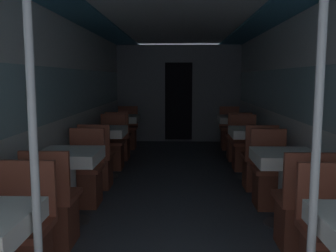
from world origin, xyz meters
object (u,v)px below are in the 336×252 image
Objects in this scene: chair_right_near_3 at (238,145)px; chair_right_far_3 at (230,136)px; chair_right_near_1 at (301,217)px; dining_table_left_2 at (105,136)px; chair_left_near_3 at (119,144)px; support_pole_right_0 at (316,149)px; chair_right_near_2 at (258,168)px; dining_table_right_1 at (285,164)px; chair_right_far_2 at (244,152)px; dining_table_right_3 at (234,123)px; chair_left_near_2 at (97,167)px; chair_left_far_0 at (21,249)px; chair_left_far_3 at (127,135)px; dining_table_left_1 at (70,163)px; chair_left_near_1 at (53,214)px; support_pole_left_0 at (34,147)px; chair_left_far_2 at (112,151)px; dining_table_right_2 at (251,137)px; chair_left_far_1 at (85,181)px; chair_right_far_1 at (270,182)px; dining_table_left_3 at (123,122)px.

chair_right_near_3 is 1.10m from chair_right_far_3.
dining_table_left_2 is at bearing 133.05° from chair_right_near_1.
chair_left_near_3 is 0.40× the size of support_pole_right_0.
dining_table_right_1 is at bearing -90.00° from chair_right_near_2.
dining_table_right_3 is at bearing -90.00° from chair_right_far_2.
dining_table_right_1 is at bearing 90.00° from chair_right_near_1.
chair_left_near_2 and chair_right_far_2 have the same top height.
chair_left_far_0 is at bearing -117.11° from chair_right_near_3.
dining_table_left_2 is 0.85× the size of chair_left_near_3.
chair_left_far_3 is at bearing 90.00° from chair_left_near_2.
chair_right_near_1 is (2.19, -3.60, 0.00)m from chair_left_near_3.
chair_left_far_3 is at bearing 115.03° from chair_right_near_1.
chair_left_near_3 is (0.00, 3.04, -0.35)m from dining_table_left_1.
dining_table_right_1 is at bearing 14.13° from chair_left_near_1.
chair_left_near_1 is at bearing -117.89° from dining_table_right_3.
support_pole_left_0 is at bearing -110.86° from chair_right_near_3.
chair_left_far_2 is 1.00× the size of chair_right_near_3.
chair_right_near_1 and chair_right_far_2 have the same top height.
chair_left_far_3 reaches higher than dining_table_right_2.
dining_table_right_1 is (2.19, -1.25, 0.35)m from chair_left_near_2.
chair_right_near_3 reaches higher than dining_table_right_1.
chair_left_far_1 and chair_right_far_2 have the same top height.
chair_left_near_3 is (0.00, 1.80, 0.00)m from chair_left_near_2.
chair_right_near_1 and chair_right_near_3 have the same top height.
chair_left_far_3 is (0.00, 4.70, 0.00)m from chair_left_near_1.
dining_table_right_3 is (0.00, 4.15, 0.35)m from chair_right_near_1.
dining_table_left_1 is at bearing 90.00° from chair_left_near_1.
support_pole_right_0 is 3.65m from dining_table_right_2.
chair_right_far_1 is at bearing 26.72° from chair_left_near_1.
dining_table_left_2 is 0.85× the size of chair_left_near_2.
chair_right_near_1 is at bearing -162.48° from chair_left_far_0.
dining_table_left_3 and dining_table_right_1 have the same top height.
dining_table_right_1 is at bearing 78.96° from support_pole_right_0.
chair_right_near_1 reaches higher than dining_table_right_3.
chair_left_near_2 is at bearing 90.00° from dining_table_left_1.
dining_table_left_3 is at bearing 90.00° from dining_table_left_2.
dining_table_right_3 is at bearing 165.87° from chair_left_far_3.
support_pole_right_0 is at bearing 163.33° from chair_left_far_0.
chair_left_far_1 is 1.18× the size of dining_table_right_2.
chair_left_near_1 and chair_right_far_3 have the same top height.
dining_table_left_2 is 3.23m from chair_right_near_1.
dining_table_right_1 is (2.19, -3.60, 0.00)m from dining_table_left_3.
chair_left_near_3 is 1.00× the size of chair_right_near_2.
chair_right_near_2 and chair_right_far_3 have the same top height.
chair_left_near_2 is at bearing 52.90° from chair_right_far_3.
chair_left_far_2 and chair_right_far_1 have the same top height.
dining_table_left_3 is (0.00, 4.15, 0.35)m from chair_left_near_1.
chair_right_near_2 is at bearing 90.00° from dining_table_right_1.
chair_right_far_1 is at bearing 14.13° from dining_table_left_1.
dining_table_left_3 is at bearing 90.00° from chair_left_near_3.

